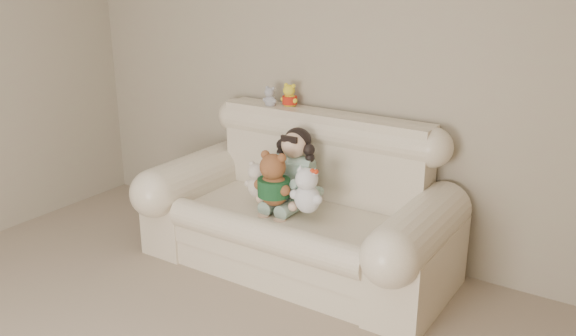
{
  "coord_description": "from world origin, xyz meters",
  "views": [
    {
      "loc": [
        2.03,
        -1.19,
        1.99
      ],
      "look_at": [
        0.01,
        1.9,
        0.75
      ],
      "focal_mm": 37.72,
      "sensor_mm": 36.0,
      "label": 1
    }
  ],
  "objects_px": {
    "white_cat": "(307,185)",
    "cream_teddy": "(257,176)",
    "brown_teddy": "(274,174)",
    "seated_child": "(295,167)",
    "sofa": "(296,197)"
  },
  "relations": [
    {
      "from": "seated_child",
      "to": "brown_teddy",
      "type": "xyz_separation_m",
      "value": [
        -0.01,
        -0.24,
        0.02
      ]
    },
    {
      "from": "brown_teddy",
      "to": "white_cat",
      "type": "xyz_separation_m",
      "value": [
        0.25,
        0.01,
        -0.03
      ]
    },
    {
      "from": "brown_teddy",
      "to": "cream_teddy",
      "type": "xyz_separation_m",
      "value": [
        -0.17,
        0.05,
        -0.07
      ]
    },
    {
      "from": "white_cat",
      "to": "brown_teddy",
      "type": "bearing_deg",
      "value": -164.9
    },
    {
      "from": "seated_child",
      "to": "cream_teddy",
      "type": "xyz_separation_m",
      "value": [
        -0.18,
        -0.18,
        -0.05
      ]
    },
    {
      "from": "seated_child",
      "to": "sofa",
      "type": "bearing_deg",
      "value": -59.9
    },
    {
      "from": "brown_teddy",
      "to": "seated_child",
      "type": "bearing_deg",
      "value": 89.94
    },
    {
      "from": "white_cat",
      "to": "cream_teddy",
      "type": "xyz_separation_m",
      "value": [
        -0.42,
        0.04,
        -0.03
      ]
    },
    {
      "from": "white_cat",
      "to": "cream_teddy",
      "type": "distance_m",
      "value": 0.42
    },
    {
      "from": "sofa",
      "to": "seated_child",
      "type": "height_order",
      "value": "sofa"
    },
    {
      "from": "sofa",
      "to": "cream_teddy",
      "type": "xyz_separation_m",
      "value": [
        -0.24,
        -0.1,
        0.13
      ]
    },
    {
      "from": "brown_teddy",
      "to": "white_cat",
      "type": "relative_size",
      "value": 1.18
    },
    {
      "from": "sofa",
      "to": "seated_child",
      "type": "bearing_deg",
      "value": 128.92
    },
    {
      "from": "sofa",
      "to": "brown_teddy",
      "type": "distance_m",
      "value": 0.26
    },
    {
      "from": "brown_teddy",
      "to": "cream_teddy",
      "type": "bearing_deg",
      "value": 164.51
    }
  ]
}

